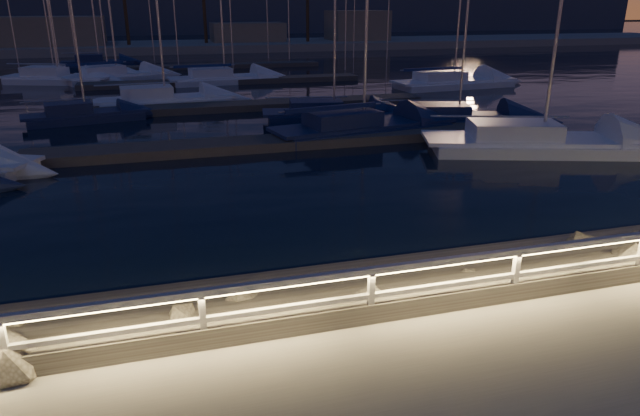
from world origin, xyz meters
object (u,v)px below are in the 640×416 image
Objects in this scene: guard_rail at (468,269)px; sailboat_m at (98,62)px; sailboat_j at (115,76)px; sailboat_k at (222,78)px; sailboat_e at (82,114)px; sailboat_h at (454,117)px; sailboat_f at (162,99)px; sailboat_n at (56,77)px; sailboat_d at (536,141)px; sailboat_c at (359,126)px; sailboat_i at (107,75)px; sailboat_g at (330,113)px; sailboat_l at (451,82)px.

guard_rail is 56.02m from sailboat_m.
sailboat_k is at bearing -47.02° from sailboat_j.
sailboat_e is 0.77× the size of sailboat_h.
sailboat_n is (-7.86, 13.63, 0.01)m from sailboat_f.
sailboat_d reaches higher than sailboat_k.
guard_rail is 42.79m from sailboat_j.
sailboat_k is 13.30m from sailboat_n.
guard_rail is 2.97× the size of sailboat_n.
sailboat_e is 30.48m from sailboat_m.
sailboat_c is 27.77m from sailboat_j.
sailboat_n is at bearing -101.73° from sailboat_m.
guard_rail is 4.01× the size of sailboat_e.
sailboat_j is at bearing 144.13° from sailboat_h.
sailboat_n reaches higher than sailboat_i.
sailboat_g is at bearing -82.55° from sailboat_j.
sailboat_g is 24.01m from sailboat_j.
sailboat_j is (-3.41, 13.62, 0.01)m from sailboat_f.
sailboat_n is (-16.84, 24.86, 0.01)m from sailboat_c.
sailboat_l is (6.73, 12.84, 0.04)m from sailboat_h.
sailboat_g is at bearing 79.82° from guard_rail.
sailboat_g is (13.04, -3.27, 0.01)m from sailboat_e.
sailboat_l is at bearing -43.74° from sailboat_m.
sailboat_m is (-14.46, 33.72, 0.03)m from sailboat_g.
sailboat_f reaches higher than guard_rail.
sailboat_f is (-4.96, 28.34, -0.91)m from guard_rail.
sailboat_c is 0.91× the size of sailboat_d.
sailboat_l is 1.33× the size of sailboat_m.
sailboat_m is at bearing 116.40° from sailboat_k.
sailboat_i is 0.82× the size of sailboat_m.
sailboat_n is at bearing 106.99° from guard_rail.
sailboat_e is 0.77× the size of sailboat_f.
sailboat_n reaches higher than sailboat_g.
sailboat_k reaches higher than sailboat_j.
sailboat_f is at bearing -99.01° from sailboat_j.
sailboat_f is at bearing 150.87° from sailboat_g.
sailboat_k is (-10.37, 26.17, -0.02)m from sailboat_d.
sailboat_d reaches higher than sailboat_g.
sailboat_i is 1.40m from sailboat_j.
sailboat_j is (-12.39, 24.85, 0.01)m from sailboat_c.
sailboat_h reaches higher than sailboat_e.
sailboat_c is 1.42× the size of sailboat_e.
sailboat_n is at bearing 90.46° from sailboat_e.
sailboat_i is (-18.77, 25.00, -0.03)m from sailboat_h.
sailboat_n is (-3.76, -1.20, 0.08)m from sailboat_i.
sailboat_f is (-8.97, 11.23, -0.00)m from sailboat_c.
sailboat_m is (-1.42, 30.45, 0.03)m from sailboat_e.
sailboat_h is 42.07m from sailboat_m.
sailboat_d is at bearing 49.51° from guard_rail.
sailboat_d is 1.30× the size of sailboat_g.
guard_rail is at bearing -101.79° from sailboat_j.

